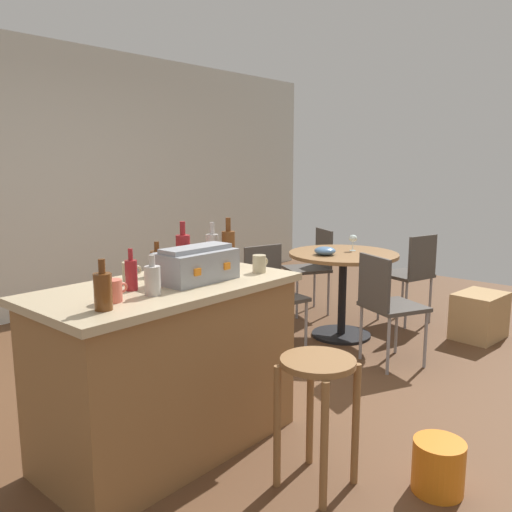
{
  "coord_description": "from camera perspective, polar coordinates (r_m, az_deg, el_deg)",
  "views": [
    {
      "loc": [
        -2.56,
        -2.2,
        1.51
      ],
      "look_at": [
        0.2,
        0.23,
        0.87
      ],
      "focal_mm": 37.02,
      "sensor_mm": 36.0,
      "label": 1
    }
  ],
  "objects": [
    {
      "name": "serving_bowl",
      "position": [
        4.49,
        7.46,
        0.56
      ],
      "size": [
        0.18,
        0.18,
        0.07
      ],
      "primitive_type": "ellipsoid",
      "color": "#4C7099",
      "rests_on": "dining_table"
    },
    {
      "name": "dining_table",
      "position": [
        4.66,
        9.36,
        -1.81
      ],
      "size": [
        0.94,
        0.94,
        0.75
      ],
      "color": "black",
      "rests_on": "ground_plane"
    },
    {
      "name": "ground_plane",
      "position": [
        3.7,
        0.64,
        -14.2
      ],
      "size": [
        8.8,
        8.8,
        0.0
      ],
      "primitive_type": "plane",
      "color": "brown"
    },
    {
      "name": "cup_1",
      "position": [
        2.44,
        -15.23,
        -3.64
      ],
      "size": [
        0.12,
        0.09,
        0.1
      ],
      "color": "#DB6651",
      "rests_on": "kitchen_island"
    },
    {
      "name": "cup_0",
      "position": [
        2.8,
        -13.45,
        -1.73
      ],
      "size": [
        0.11,
        0.08,
        0.11
      ],
      "color": "tan",
      "rests_on": "kitchen_island"
    },
    {
      "name": "cup_2",
      "position": [
        2.98,
        0.38,
        -0.84
      ],
      "size": [
        0.11,
        0.08,
        0.1
      ],
      "color": "tan",
      "rests_on": "kitchen_island"
    },
    {
      "name": "bottle_2",
      "position": [
        3.07,
        -7.88,
        0.51
      ],
      "size": [
        0.08,
        0.08,
        0.28
      ],
      "color": "maroon",
      "rests_on": "kitchen_island"
    },
    {
      "name": "wine_glass",
      "position": [
        4.73,
        10.45,
        1.82
      ],
      "size": [
        0.07,
        0.07,
        0.14
      ],
      "color": "silver",
      "rests_on": "dining_table"
    },
    {
      "name": "folding_chair_far",
      "position": [
        4.29,
        1.67,
        -3.72
      ],
      "size": [
        0.49,
        0.49,
        0.85
      ],
      "color": "#47423D",
      "rests_on": "ground_plane"
    },
    {
      "name": "bottle_3",
      "position": [
        2.31,
        -16.2,
        -3.59
      ],
      "size": [
        0.08,
        0.08,
        0.22
      ],
      "color": "#603314",
      "rests_on": "kitchen_island"
    },
    {
      "name": "folding_chair_right",
      "position": [
        5.2,
        16.45,
        -1.58
      ],
      "size": [
        0.49,
        0.49,
        0.86
      ],
      "color": "#47423D",
      "rests_on": "ground_plane"
    },
    {
      "name": "cardboard_box",
      "position": [
        5.04,
        22.99,
        -5.95
      ],
      "size": [
        0.49,
        0.39,
        0.4
      ],
      "primitive_type": "cube",
      "rotation": [
        0.0,
        0.0,
        -0.09
      ],
      "color": "tan",
      "rests_on": "ground_plane"
    },
    {
      "name": "bottle_1",
      "position": [
        3.16,
        -3.0,
        0.91
      ],
      "size": [
        0.08,
        0.08,
        0.29
      ],
      "color": "#603314",
      "rests_on": "kitchen_island"
    },
    {
      "name": "plastic_bucket",
      "position": [
        2.77,
        19.1,
        -20.68
      ],
      "size": [
        0.24,
        0.24,
        0.25
      ],
      "primitive_type": "cylinder",
      "color": "orange",
      "rests_on": "ground_plane"
    },
    {
      "name": "folding_chair_near",
      "position": [
        5.41,
        6.16,
        -0.85
      ],
      "size": [
        0.55,
        0.55,
        0.86
      ],
      "color": "#47423D",
      "rests_on": "ground_plane"
    },
    {
      "name": "toolbox",
      "position": [
        2.78,
        -6.47,
        -0.92
      ],
      "size": [
        0.42,
        0.25,
        0.18
      ],
      "color": "gray",
      "rests_on": "kitchen_island"
    },
    {
      "name": "bottle_5",
      "position": [
        2.63,
        -13.33,
        -1.93
      ],
      "size": [
        0.06,
        0.06,
        0.21
      ],
      "color": "maroon",
      "rests_on": "kitchen_island"
    },
    {
      "name": "bottle_0",
      "position": [
        2.51,
        -11.11,
        -2.53
      ],
      "size": [
        0.08,
        0.08,
        0.19
      ],
      "color": "#B7B2AD",
      "rests_on": "kitchen_island"
    },
    {
      "name": "wooden_stool",
      "position": [
        2.54,
        6.65,
        -14.34
      ],
      "size": [
        0.35,
        0.35,
        0.63
      ],
      "color": "olive",
      "rests_on": "ground_plane"
    },
    {
      "name": "bottle_4",
      "position": [
        2.96,
        -10.63,
        -0.67
      ],
      "size": [
        0.07,
        0.07,
        0.19
      ],
      "color": "#603314",
      "rests_on": "kitchen_island"
    },
    {
      "name": "back_wall",
      "position": [
        5.67,
        -22.01,
        7.59
      ],
      "size": [
        8.0,
        0.1,
        2.7
      ],
      "primitive_type": "cube",
      "color": "beige",
      "rests_on": "ground_plane"
    },
    {
      "name": "folding_chair_left",
      "position": [
        4.08,
        13.92,
        -4.75
      ],
      "size": [
        0.53,
        0.53,
        0.85
      ],
      "color": "#47423D",
      "rests_on": "ground_plane"
    },
    {
      "name": "kitchen_island",
      "position": [
        2.88,
        -9.43,
        -11.76
      ],
      "size": [
        1.38,
        0.71,
        0.9
      ],
      "color": "olive",
      "rests_on": "ground_plane"
    },
    {
      "name": "bottle_6",
      "position": [
        3.21,
        -4.75,
        0.82
      ],
      "size": [
        0.08,
        0.08,
        0.26
      ],
      "color": "#B7B2AD",
      "rests_on": "kitchen_island"
    }
  ]
}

